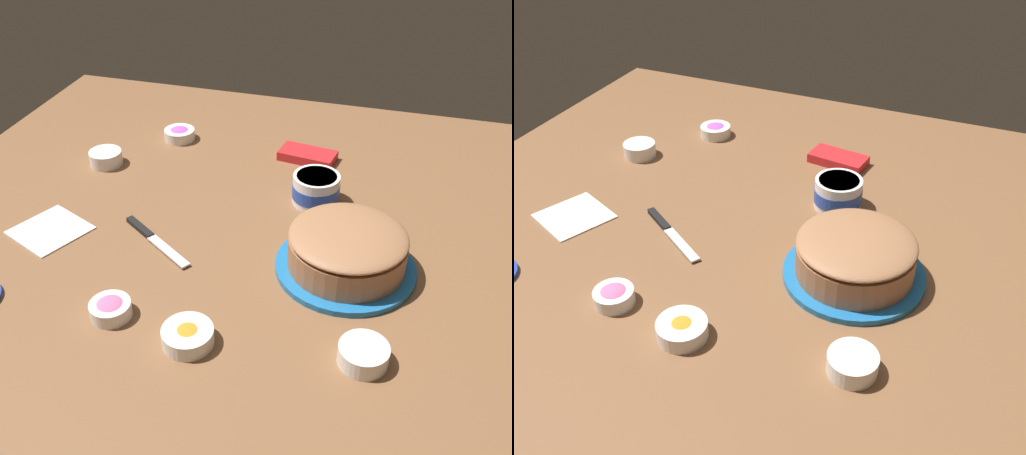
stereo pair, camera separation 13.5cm
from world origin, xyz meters
TOP-DOWN VIEW (x-y plane):
  - ground_plane at (0.00, 0.00)m, footprint 1.54×1.54m
  - frosted_cake at (-0.33, 0.07)m, footprint 0.30×0.30m
  - frosting_tub at (-0.21, -0.17)m, footprint 0.12×0.12m
  - spreading_knife at (0.12, 0.09)m, footprint 0.21×0.15m
  - sprinkle_bowl_rainbow at (0.24, -0.39)m, footprint 0.09×0.09m
  - sprinkle_bowl_orange at (-0.08, 0.37)m, footprint 0.10×0.10m
  - sprinkle_bowl_green at (0.38, -0.20)m, footprint 0.09×0.09m
  - sprinkle_bowl_pink at (0.09, 0.34)m, footprint 0.08×0.08m
  - sprinkle_bowl_blue at (-0.40, 0.32)m, footprint 0.09×0.09m
  - candy_box_lower at (-0.15, -0.37)m, footprint 0.16×0.10m
  - paper_napkin at (0.36, 0.13)m, footprint 0.20×0.20m

SIDE VIEW (x-z plane):
  - ground_plane at x=0.00m, z-range 0.00..0.00m
  - paper_napkin at x=0.36m, z-range 0.00..0.01m
  - spreading_knife at x=0.12m, z-range 0.00..0.01m
  - candy_box_lower at x=-0.15m, z-range 0.00..0.03m
  - sprinkle_bowl_rainbow at x=0.24m, z-range 0.00..0.04m
  - sprinkle_bowl_pink at x=0.09m, z-range 0.00..0.04m
  - sprinkle_bowl_orange at x=-0.08m, z-range 0.00..0.04m
  - sprinkle_bowl_blue at x=-0.40m, z-range 0.00..0.04m
  - sprinkle_bowl_green at x=0.38m, z-range 0.00..0.04m
  - frosting_tub at x=-0.21m, z-range 0.00..0.08m
  - frosted_cake at x=-0.33m, z-range 0.00..0.10m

